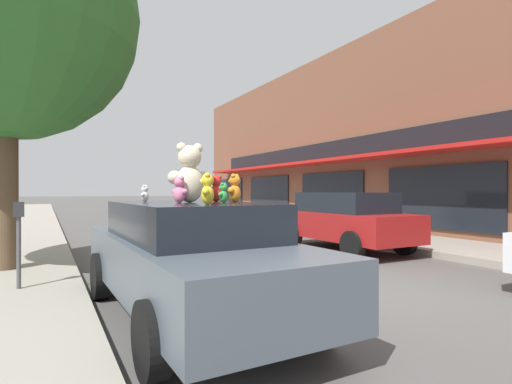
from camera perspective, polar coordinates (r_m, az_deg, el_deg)
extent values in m
plane|color=#514F4C|center=(6.83, 12.78, -13.35)|extent=(260.00, 260.00, 0.00)
cube|color=brown|center=(20.98, 30.11, 6.22)|extent=(13.43, 32.63, 7.65)
cube|color=red|center=(15.23, 15.33, 4.83)|extent=(1.15, 27.41, 0.12)
cube|color=black|center=(15.65, 16.75, 6.73)|extent=(0.08, 26.10, 0.70)
cube|color=black|center=(13.75, 24.76, -0.69)|extent=(0.06, 4.13, 2.00)
cube|color=black|center=(17.59, 10.54, -0.50)|extent=(0.06, 4.13, 2.00)
cube|color=black|center=(22.11, 1.76, -0.37)|extent=(0.06, 4.13, 2.00)
cube|color=black|center=(26.98, -3.96, -0.29)|extent=(0.06, 4.13, 2.00)
cube|color=#4C5660|center=(5.18, -9.56, -10.07)|extent=(1.86, 4.71, 0.67)
cube|color=black|center=(5.11, -9.56, -3.96)|extent=(1.60, 2.61, 0.44)
cylinder|color=black|center=(6.43, -21.38, -11.11)|extent=(0.22, 0.69, 0.68)
cylinder|color=black|center=(6.87, -6.91, -10.37)|extent=(0.22, 0.69, 0.68)
cylinder|color=black|center=(3.68, -14.72, -19.75)|extent=(0.22, 0.69, 0.68)
cylinder|color=black|center=(4.41, 8.23, -16.36)|extent=(0.22, 0.69, 0.68)
ellipsoid|color=beige|center=(5.23, -9.45, 1.14)|extent=(0.38, 0.33, 0.48)
sphere|color=beige|center=(5.25, -9.45, 4.97)|extent=(0.32, 0.32, 0.30)
sphere|color=beige|center=(5.29, -8.31, 6.21)|extent=(0.13, 0.13, 0.13)
sphere|color=beige|center=(5.23, -10.61, 6.28)|extent=(0.13, 0.13, 0.13)
sphere|color=white|center=(5.37, -9.81, 4.67)|extent=(0.12, 0.12, 0.11)
sphere|color=beige|center=(5.31, -7.53, 2.02)|extent=(0.18, 0.18, 0.17)
sphere|color=beige|center=(5.21, -11.56, 2.06)|extent=(0.18, 0.18, 0.17)
ellipsoid|color=yellow|center=(4.28, -6.93, -0.40)|extent=(0.19, 0.21, 0.21)
sphere|color=yellow|center=(4.29, -6.94, 1.68)|extent=(0.18, 0.18, 0.13)
sphere|color=yellow|center=(4.33, -6.88, 2.35)|extent=(0.07, 0.07, 0.06)
sphere|color=yellow|center=(4.24, -6.99, 2.40)|extent=(0.07, 0.07, 0.06)
sphere|color=#FFFF4D|center=(4.29, -7.69, 1.57)|extent=(0.07, 0.07, 0.05)
sphere|color=yellow|center=(4.37, -7.00, 0.09)|extent=(0.10, 0.10, 0.08)
sphere|color=yellow|center=(4.20, -7.20, 0.09)|extent=(0.10, 0.10, 0.08)
ellipsoid|color=white|center=(5.71, -15.58, -0.62)|extent=(0.14, 0.14, 0.14)
sphere|color=white|center=(5.71, -15.58, 0.44)|extent=(0.13, 0.13, 0.09)
sphere|color=white|center=(5.74, -15.46, 0.80)|extent=(0.05, 0.05, 0.04)
sphere|color=white|center=(5.68, -15.70, 0.80)|extent=(0.05, 0.05, 0.04)
sphere|color=white|center=(5.72, -15.94, 0.39)|extent=(0.05, 0.05, 0.03)
sphere|color=white|center=(5.77, -15.45, -0.36)|extent=(0.07, 0.07, 0.05)
sphere|color=white|center=(5.66, -15.87, -0.37)|extent=(0.07, 0.07, 0.05)
ellipsoid|color=orange|center=(5.24, -3.04, -0.19)|extent=(0.23, 0.23, 0.23)
sphere|color=orange|center=(5.25, -3.04, 1.67)|extent=(0.21, 0.21, 0.15)
sphere|color=orange|center=(5.30, -2.81, 2.28)|extent=(0.09, 0.09, 0.06)
sphere|color=orange|center=(5.20, -3.28, 2.32)|extent=(0.09, 0.09, 0.06)
sphere|color=#FFBA41|center=(5.27, -3.66, 1.57)|extent=(0.08, 0.08, 0.06)
sphere|color=orange|center=(5.33, -2.77, 0.25)|extent=(0.12, 0.12, 0.08)
sphere|color=orange|center=(5.16, -3.59, 0.25)|extent=(0.12, 0.12, 0.08)
ellipsoid|color=red|center=(5.59, -5.77, -0.19)|extent=(0.22, 0.21, 0.23)
sphere|color=red|center=(5.59, -5.77, 1.54)|extent=(0.19, 0.19, 0.14)
sphere|color=red|center=(5.59, -5.23, 2.12)|extent=(0.08, 0.08, 0.06)
sphere|color=red|center=(5.59, -6.30, 2.11)|extent=(0.08, 0.08, 0.06)
sphere|color=#FF4741|center=(5.65, -5.74, 1.43)|extent=(0.07, 0.07, 0.05)
sphere|color=red|center=(5.60, -4.82, 0.22)|extent=(0.11, 0.11, 0.08)
sphere|color=red|center=(5.61, -6.70, 0.22)|extent=(0.11, 0.11, 0.08)
ellipsoid|color=green|center=(4.99, -4.67, -0.65)|extent=(0.16, 0.15, 0.16)
sphere|color=green|center=(4.98, -4.67, 0.67)|extent=(0.14, 0.14, 0.10)
sphere|color=green|center=(5.02, -4.48, 1.11)|extent=(0.06, 0.06, 0.04)
sphere|color=green|center=(4.95, -4.86, 1.12)|extent=(0.06, 0.06, 0.04)
sphere|color=#5ADA6D|center=(5.00, -5.10, 0.60)|extent=(0.05, 0.05, 0.04)
sphere|color=green|center=(5.04, -4.43, -0.33)|extent=(0.08, 0.08, 0.06)
sphere|color=green|center=(4.93, -5.09, -0.34)|extent=(0.08, 0.08, 0.06)
ellipsoid|color=pink|center=(5.05, -10.91, -0.36)|extent=(0.19, 0.20, 0.21)
sphere|color=pink|center=(5.05, -10.91, 1.36)|extent=(0.17, 0.17, 0.13)
sphere|color=pink|center=(5.02, -10.54, 1.95)|extent=(0.07, 0.07, 0.05)
sphere|color=pink|center=(5.09, -11.28, 1.92)|extent=(0.07, 0.07, 0.05)
sphere|color=#FFA3DA|center=(5.09, -10.46, 1.26)|extent=(0.07, 0.07, 0.05)
sphere|color=pink|center=(5.00, -10.16, 0.05)|extent=(0.10, 0.10, 0.08)
sphere|color=pink|center=(5.12, -11.46, 0.05)|extent=(0.10, 0.10, 0.08)
cube|color=maroon|center=(10.94, 12.57, -4.63)|extent=(1.71, 4.01, 0.69)
cube|color=black|center=(10.90, 12.58, -1.44)|extent=(1.51, 2.52, 0.53)
cylinder|color=black|center=(11.46, 5.29, -6.15)|extent=(0.20, 0.68, 0.68)
cylinder|color=black|center=(12.45, 11.80, -5.65)|extent=(0.20, 0.68, 0.68)
cylinder|color=black|center=(9.49, 13.59, -7.46)|extent=(0.20, 0.68, 0.68)
cylinder|color=black|center=(10.67, 20.41, -6.62)|extent=(0.20, 0.68, 0.68)
cylinder|color=brown|center=(8.64, -32.18, -0.31)|extent=(0.42, 0.42, 2.73)
sphere|color=#33702D|center=(9.26, -32.21, 21.17)|extent=(4.77, 4.77, 4.77)
cylinder|color=#4C4C51|center=(6.84, -30.78, -7.47)|extent=(0.06, 0.06, 1.05)
cube|color=#2D2D33|center=(6.79, -30.79, -2.15)|extent=(0.14, 0.10, 0.22)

